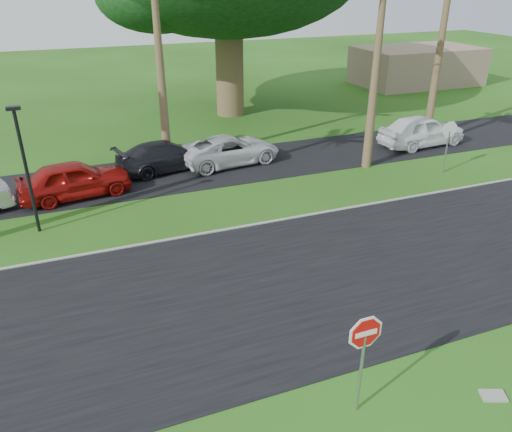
{
  "coord_description": "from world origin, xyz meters",
  "views": [
    {
      "loc": [
        -4.43,
        -9.62,
        8.61
      ],
      "look_at": [
        0.6,
        3.34,
        1.8
      ],
      "focal_mm": 35.0,
      "sensor_mm": 36.0,
      "label": 1
    }
  ],
  "objects": [
    {
      "name": "road",
      "position": [
        0.0,
        2.0,
        0.01
      ],
      "size": [
        120.0,
        8.0,
        0.02
      ],
      "primitive_type": "cube",
      "color": "black",
      "rests_on": "ground"
    },
    {
      "name": "utility_slab",
      "position": [
        3.56,
        -3.82,
        0.03
      ],
      "size": [
        0.64,
        0.53,
        0.06
      ],
      "primitive_type": "cube",
      "rotation": [
        0.0,
        0.0,
        -0.39
      ],
      "color": "gray",
      "rests_on": "ground"
    },
    {
      "name": "building_far",
      "position": [
        24.0,
        26.0,
        1.5
      ],
      "size": [
        10.0,
        6.0,
        3.0
      ],
      "primitive_type": "cube",
      "color": "gray",
      "rests_on": "ground"
    },
    {
      "name": "streetlight_right",
      "position": [
        -6.0,
        8.5,
        2.65
      ],
      "size": [
        0.45,
        0.25,
        4.64
      ],
      "color": "black",
      "rests_on": "ground"
    },
    {
      "name": "curb",
      "position": [
        0.0,
        6.05,
        0.03
      ],
      "size": [
        120.0,
        0.12,
        0.06
      ],
      "primitive_type": "cube",
      "color": "gray",
      "rests_on": "ground"
    },
    {
      "name": "ground",
      "position": [
        0.0,
        0.0,
        0.0
      ],
      "size": [
        120.0,
        120.0,
        0.0
      ],
      "primitive_type": "plane",
      "color": "#244812",
      "rests_on": "ground"
    },
    {
      "name": "car_minivan",
      "position": [
        2.9,
        12.83,
        0.7
      ],
      "size": [
        5.27,
        2.96,
        1.39
      ],
      "primitive_type": "imported",
      "rotation": [
        0.0,
        0.0,
        1.7
      ],
      "color": "silver",
      "rests_on": "ground"
    },
    {
      "name": "parking_strip",
      "position": [
        0.0,
        12.5,
        0.01
      ],
      "size": [
        120.0,
        5.0,
        0.02
      ],
      "primitive_type": "cube",
      "color": "black",
      "rests_on": "ground"
    },
    {
      "name": "car_dark",
      "position": [
        -0.26,
        13.11,
        0.7
      ],
      "size": [
        5.11,
        3.02,
        1.39
      ],
      "primitive_type": "imported",
      "rotation": [
        0.0,
        0.0,
        1.81
      ],
      "color": "black",
      "rests_on": "ground"
    },
    {
      "name": "stop_sign_far",
      "position": [
        12.0,
        8.0,
        1.77
      ],
      "size": [
        1.05,
        0.07,
        2.62
      ],
      "rotation": [
        0.0,
        0.0,
        3.14
      ],
      "color": "gray",
      "rests_on": "ground"
    },
    {
      "name": "stop_sign_near",
      "position": [
        0.5,
        -3.0,
        1.77
      ],
      "size": [
        1.05,
        0.07,
        2.62
      ],
      "color": "gray",
      "rests_on": "ground"
    },
    {
      "name": "car_red",
      "position": [
        -4.49,
        11.27,
        0.78
      ],
      "size": [
        4.82,
        2.52,
        1.56
      ],
      "primitive_type": "imported",
      "rotation": [
        0.0,
        0.0,
        1.72
      ],
      "color": "maroon",
      "rests_on": "ground"
    },
    {
      "name": "car_pickup",
      "position": [
        13.59,
        11.77,
        0.84
      ],
      "size": [
        5.08,
        2.36,
        1.68
      ],
      "primitive_type": "imported",
      "rotation": [
        0.0,
        0.0,
        1.65
      ],
      "color": "white",
      "rests_on": "ground"
    }
  ]
}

